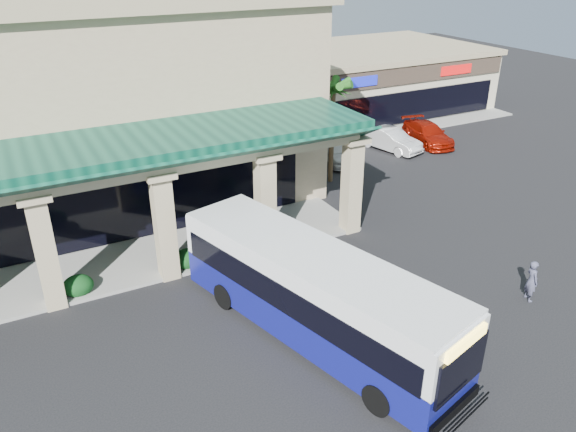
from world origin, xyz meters
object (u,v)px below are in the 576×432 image
transit_bus (314,296)px  car_red (428,134)px  pedestrian (532,281)px  car_white (390,140)px  car_silver (339,151)px

transit_bus → car_red: size_ratio=2.44×
pedestrian → car_white: bearing=-1.8°
car_red → car_white: bearing=-170.8°
transit_bus → pedestrian: 8.86m
transit_bus → car_silver: 17.82m
transit_bus → car_silver: bearing=39.2°
car_white → pedestrian: bearing=-123.6°
pedestrian → car_red: pedestrian is taller
car_silver → car_red: size_ratio=0.87×
car_white → car_red: size_ratio=0.92×
transit_bus → car_white: 20.80m
transit_bus → car_white: (14.60, 14.78, -0.92)m
car_white → car_red: car_white is taller
transit_bus → car_silver: transit_bus is taller
car_silver → car_red: 7.44m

